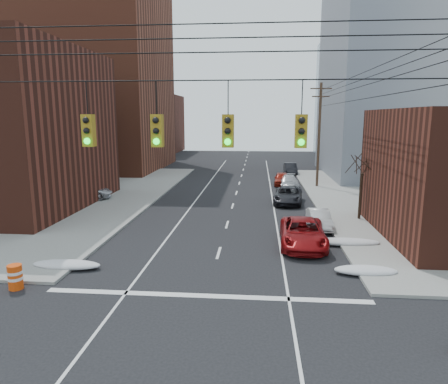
% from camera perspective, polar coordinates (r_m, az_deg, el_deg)
% --- Properties ---
extents(building_brick_tall, '(24.00, 20.00, 30.00)m').
position_cam_1_polar(building_brick_tall, '(63.39, -20.37, 16.84)').
color(building_brick_tall, brown).
rests_on(building_brick_tall, ground).
extents(building_brick_far, '(22.00, 18.00, 12.00)m').
position_cam_1_polar(building_brick_far, '(87.90, -13.93, 9.40)').
color(building_brick_far, '#4B2016').
rests_on(building_brick_far, ground).
extents(building_office, '(22.00, 20.00, 25.00)m').
position_cam_1_polar(building_office, '(57.07, 26.19, 14.65)').
color(building_office, gray).
rests_on(building_office, ground).
extents(building_glass, '(20.00, 18.00, 22.00)m').
position_cam_1_polar(building_glass, '(82.30, 20.85, 12.45)').
color(building_glass, gray).
rests_on(building_glass, ground).
extents(utility_pole_far, '(2.20, 0.28, 11.00)m').
position_cam_1_polar(utility_pole_far, '(43.77, 13.43, 8.14)').
color(utility_pole_far, '#473323').
rests_on(utility_pole_far, ground).
extents(traffic_signals, '(17.00, 0.42, 2.02)m').
position_cam_1_polar(traffic_signals, '(12.41, -4.58, 9.01)').
color(traffic_signals, black).
rests_on(traffic_signals, ground).
extents(bare_tree, '(2.09, 2.20, 4.93)m').
position_cam_1_polar(bare_tree, '(30.64, 18.93, 0.34)').
color(bare_tree, black).
rests_on(bare_tree, ground).
extents(snow_nw, '(3.50, 1.08, 0.42)m').
position_cam_1_polar(snow_nw, '(21.87, -21.58, -9.63)').
color(snow_nw, silver).
rests_on(snow_nw, ground).
extents(snow_ne, '(3.00, 1.08, 0.42)m').
position_cam_1_polar(snow_ne, '(20.82, 19.58, -10.52)').
color(snow_ne, silver).
rests_on(snow_ne, ground).
extents(snow_east_far, '(4.00, 1.08, 0.42)m').
position_cam_1_polar(snow_east_far, '(24.95, 17.01, -6.83)').
color(snow_east_far, silver).
rests_on(snow_east_far, ground).
extents(red_pickup, '(2.83, 5.72, 1.56)m').
position_cam_1_polar(red_pickup, '(24.12, 11.20, -5.75)').
color(red_pickup, maroon).
rests_on(red_pickup, ground).
extents(parked_car_a, '(1.87, 3.75, 1.23)m').
position_cam_1_polar(parked_car_a, '(25.10, 12.09, -5.52)').
color(parked_car_a, '#ACABB0').
rests_on(parked_car_a, ground).
extents(parked_car_b, '(1.42, 3.86, 1.26)m').
position_cam_1_polar(parked_car_b, '(28.12, 13.44, -3.79)').
color(parked_car_b, silver).
rests_on(parked_car_b, ground).
extents(parked_car_c, '(2.94, 5.34, 1.42)m').
position_cam_1_polar(parked_car_c, '(35.57, 9.14, -0.48)').
color(parked_car_c, black).
rests_on(parked_car_c, ground).
extents(parked_car_d, '(1.98, 4.67, 1.34)m').
position_cam_1_polar(parked_car_d, '(43.09, 9.30, 1.41)').
color(parked_car_d, '#AAABAF').
rests_on(parked_car_d, ground).
extents(parked_car_e, '(1.88, 4.23, 1.41)m').
position_cam_1_polar(parked_car_e, '(45.03, 8.27, 1.88)').
color(parked_car_e, maroon).
rests_on(parked_car_e, ground).
extents(parked_car_f, '(1.63, 4.47, 1.46)m').
position_cam_1_polar(parked_car_f, '(53.90, 9.45, 3.32)').
color(parked_car_f, black).
rests_on(parked_car_f, ground).
extents(lot_car_a, '(4.89, 2.30, 1.55)m').
position_cam_1_polar(lot_car_a, '(34.15, -25.55, -1.50)').
color(lot_car_a, silver).
rests_on(lot_car_a, sidewalk_nw).
extents(lot_car_b, '(5.44, 3.57, 1.39)m').
position_cam_1_polar(lot_car_b, '(38.44, -19.41, 0.08)').
color(lot_car_b, '#B1B0B5').
rests_on(lot_car_b, sidewalk_nw).
extents(lot_car_c, '(5.06, 2.10, 1.46)m').
position_cam_1_polar(lot_car_c, '(41.50, -27.24, 0.29)').
color(lot_car_c, black).
rests_on(lot_car_c, sidewalk_nw).
extents(lot_car_d, '(4.80, 2.79, 1.53)m').
position_cam_1_polar(lot_car_d, '(45.25, -22.11, 1.52)').
color(lot_car_d, '#B0B1B5').
rests_on(lot_car_d, sidewalk_nw).
extents(construction_barrel, '(0.76, 0.76, 1.11)m').
position_cam_1_polar(construction_barrel, '(20.25, -27.66, -10.66)').
color(construction_barrel, '#E0440B').
rests_on(construction_barrel, ground).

